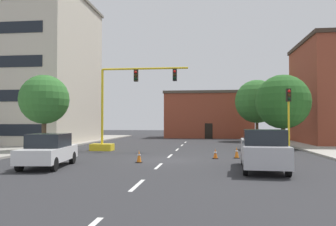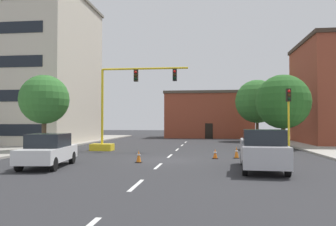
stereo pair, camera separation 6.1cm
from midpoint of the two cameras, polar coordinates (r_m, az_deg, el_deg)
The scene contains 20 objects.
ground_plane at distance 21.15m, azimuth -0.37°, elevation -7.92°, with size 160.00×160.00×0.00m, color #2D2D30.
sidewalk_left at distance 33.07m, azimuth -22.20°, elevation -5.40°, with size 6.00×56.00×0.14m, color #9E998E.
lane_stripe_seg_1 at distance 12.85m, azimuth -5.24°, elevation -12.01°, with size 0.16×2.40×0.01m, color silver.
lane_stripe_seg_2 at distance 18.20m, azimuth -1.57°, elevation -8.93°, with size 0.16×2.40×0.01m, color silver.
lane_stripe_seg_3 at distance 23.62m, azimuth 0.39°, elevation -7.25°, with size 0.16×2.40×0.01m, color silver.
lane_stripe_seg_4 at distance 29.07m, azimuth 1.62°, elevation -6.18°, with size 0.16×2.40×0.01m, color silver.
lane_stripe_seg_5 at distance 34.54m, azimuth 2.45°, elevation -5.46°, with size 0.16×2.40×0.01m, color silver.
lane_stripe_seg_6 at distance 40.01m, azimuth 3.05°, elevation -4.93°, with size 0.16×2.40×0.01m, color silver.
building_tall_left at distance 42.80m, azimuth -24.10°, elevation 6.47°, with size 16.33×13.65×16.45m.
building_brick_center at distance 52.75m, azimuth 6.94°, elevation -0.32°, with size 13.29×8.08×6.98m.
traffic_signal_gantry at distance 28.29m, azimuth -9.10°, elevation -1.88°, with size 8.04×1.20×6.83m.
traffic_light_pole_right at distance 26.16m, azimuth 19.73°, elevation 1.13°, with size 0.32×0.47×4.80m.
tree_right_mid at distance 31.29m, azimuth 18.87°, elevation 1.80°, with size 4.75×4.75×6.52m.
tree_left_near at distance 28.33m, azimuth -20.06°, elevation 2.14°, with size 3.86×3.86×6.07m.
tree_right_far at distance 43.24m, azimuth 14.82°, elevation 1.89°, with size 5.36×5.36×7.61m.
pickup_truck_silver at distance 17.16m, azimuth 15.75°, elevation -6.06°, with size 2.40×5.53×1.99m.
sedan_white_near_left at distance 18.78m, azimuth -19.46°, elevation -5.90°, with size 2.36×4.68×1.74m.
traffic_cone_roadside_a at distance 22.02m, azimuth 8.04°, elevation -6.84°, with size 0.36×0.36×0.63m.
traffic_cone_roadside_b at distance 19.76m, azimuth -4.87°, elevation -7.31°, with size 0.36×0.36×0.73m.
traffic_cone_roadside_c at distance 22.55m, azimuth 11.55°, elevation -6.55°, with size 0.36×0.36×0.76m.
Camera 2 is at (2.67, -20.86, 2.33)m, focal length 36.15 mm.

